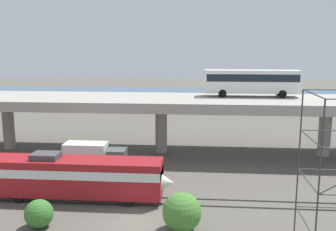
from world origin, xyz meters
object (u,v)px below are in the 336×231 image
Objects in this scene: parked_car_4 at (217,96)px; parked_car_6 at (64,97)px; train_locomotive at (84,176)px; parked_car_2 at (228,99)px; parked_car_3 at (68,95)px; service_truck_west at (94,156)px; parked_car_0 at (260,99)px; transit_bus_on_overpass at (252,81)px; parked_car_5 at (185,98)px; parked_car_1 at (142,96)px.

parked_car_4 is 1.01× the size of parked_car_6.
parked_car_2 is at bearing 71.69° from train_locomotive.
parked_car_4 is (33.41, 1.31, -0.00)m from parked_car_3.
parked_car_0 reaches higher than service_truck_west.
transit_bus_on_overpass is at bearing 139.12° from parked_car_6.
parked_car_2 is at bearing 178.08° from parked_car_6.
parked_car_3 is 33.44m from parked_car_4.
parked_car_5 reaches higher than service_truck_west.
parked_car_1 is at bearing 3.20° from parked_car_3.
parked_car_2 and parked_car_4 have the same top height.
transit_bus_on_overpass reaches higher than parked_car_5.
parked_car_4 reaches higher than service_truck_west.
parked_car_0 is 1.02× the size of parked_car_3.
parked_car_6 is (-16.59, -3.36, -0.00)m from parked_car_1.
parked_car_3 is (-19.55, 51.80, 0.31)m from train_locomotive.
transit_bus_on_overpass is 2.66× the size of parked_car_1.
transit_bus_on_overpass is 33.87m from parked_car_5.
parked_car_1 and parked_car_2 have the same top height.
service_truck_west is 44.68m from parked_car_1.
parked_car_5 is 26.57m from parked_car_6.
transit_bus_on_overpass is at bearing -43.00° from parked_car_3.
service_truck_west is 1.65× the size of parked_car_6.
parked_car_0 is at bearing 79.14° from transit_bus_on_overpass.
train_locomotive reaches higher than parked_car_6.
transit_bus_on_overpass reaches higher than parked_car_3.
parked_car_0 is at bearing -2.71° from parked_car_3.
parked_car_1 is at bearing -168.57° from parked_car_6.
parked_car_2 reaches higher than service_truck_west.
parked_car_2 and parked_car_5 have the same top height.
parked_car_5 is at bearing 107.00° from transit_bus_on_overpass.
train_locomotive is 3.67× the size of parked_car_1.
transit_bus_on_overpass reaches higher than parked_car_2.
parked_car_1 is (-1.55, 44.65, 0.87)m from service_truck_west.
parked_car_5 is at bearing 26.28° from parked_car_4.
parked_car_0 is 42.44m from parked_car_3.
transit_bus_on_overpass is 2.79× the size of parked_car_3.
service_truck_west is (-1.41, 8.08, -0.56)m from train_locomotive.
parked_car_2 is 1.03× the size of parked_car_3.
parked_car_3 is at bearing -4.46° from parked_car_5.
parked_car_2 is at bearing 112.94° from parked_car_4.
service_truck_west is at bearing 99.86° from train_locomotive.
train_locomotive is at bearing -80.14° from service_truck_west.
parked_car_1 is 1.10× the size of parked_car_6.
service_truck_west is at bearing -67.46° from parked_car_3.
train_locomotive is 1.38× the size of transit_bus_on_overpass.
parked_car_2 is (17.35, 40.10, 0.86)m from service_truck_west.
parked_car_3 is at bearing -89.88° from parked_car_6.
parked_car_5 is (9.97, -3.00, 0.00)m from parked_car_1.
transit_bus_on_overpass is at bearing 28.60° from service_truck_west.
parked_car_4 is 7.63m from parked_car_5.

